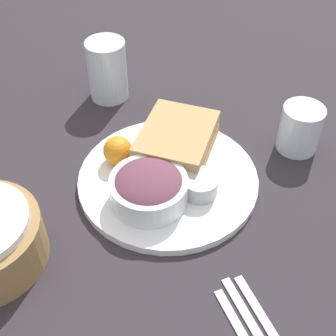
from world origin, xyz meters
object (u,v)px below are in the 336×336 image
at_px(salad_bowl, 149,187).
at_px(water_glass, 300,128).
at_px(plate, 168,179).
at_px(fork, 269,328).
at_px(dressing_cup, 200,185).
at_px(sandwich, 177,141).
at_px(knife, 257,333).
at_px(drink_glass, 107,70).

bearing_deg(salad_bowl, water_glass, -57.80).
bearing_deg(plate, fork, -149.54).
relative_size(plate, dressing_cup, 5.13).
bearing_deg(sandwich, water_glass, -78.71).
xyz_separation_m(salad_bowl, fork, (-0.20, -0.17, -0.04)).
bearing_deg(knife, salad_bowl, -169.57).
bearing_deg(salad_bowl, plate, -26.54).
xyz_separation_m(sandwich, knife, (-0.32, -0.12, -0.04)).
distance_m(drink_glass, knife, 0.57).
height_order(sandwich, salad_bowl, salad_bowl).
bearing_deg(knife, water_glass, 138.65).
bearing_deg(plate, dressing_cup, -120.49).
height_order(dressing_cup, drink_glass, drink_glass).
distance_m(salad_bowl, fork, 0.27).
relative_size(salad_bowl, knife, 0.71).
bearing_deg(salad_bowl, knife, -142.64).
bearing_deg(plate, knife, -153.07).
distance_m(dressing_cup, water_glass, 0.22).
relative_size(plate, water_glass, 3.49).
bearing_deg(knife, fork, 90.00).
relative_size(knife, water_glass, 2.02).
bearing_deg(drink_glass, water_glass, -110.21).
bearing_deg(fork, dressing_cup, 176.40).
relative_size(salad_bowl, dressing_cup, 2.11).
relative_size(plate, sandwich, 1.76).
height_order(fork, knife, same).
relative_size(plate, knife, 1.73).
height_order(knife, water_glass, water_glass).
xyz_separation_m(fork, knife, (-0.01, 0.02, 0.00)).
distance_m(sandwich, drink_glass, 0.23).
relative_size(dressing_cup, drink_glass, 0.48).
xyz_separation_m(dressing_cup, fork, (-0.22, -0.10, -0.03)).
distance_m(salad_bowl, drink_glass, 0.31).
height_order(plate, drink_glass, drink_glass).
xyz_separation_m(dressing_cup, drink_glass, (0.27, 0.19, 0.03)).
relative_size(salad_bowl, drink_glass, 1.01).
distance_m(sandwich, dressing_cup, 0.10).
relative_size(drink_glass, knife, 0.70).
relative_size(sandwich, salad_bowl, 1.38).
distance_m(sandwich, water_glass, 0.22).
relative_size(drink_glass, water_glass, 1.42).
bearing_deg(salad_bowl, fork, -138.81).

